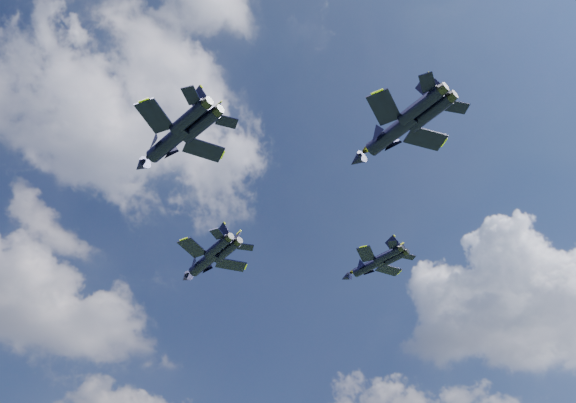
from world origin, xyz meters
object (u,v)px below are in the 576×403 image
(jet_right, at_px, (367,267))
(jet_slot, at_px, (389,136))
(jet_lead, at_px, (203,263))
(jet_left, at_px, (167,144))

(jet_right, bearing_deg, jet_slot, -135.87)
(jet_lead, xyz_separation_m, jet_right, (24.17, -13.04, -1.96))
(jet_lead, relative_size, jet_right, 1.26)
(jet_lead, distance_m, jet_right, 27.54)
(jet_left, bearing_deg, jet_slot, -48.33)
(jet_lead, distance_m, jet_slot, 39.37)
(jet_left, distance_m, jet_slot, 29.90)
(jet_right, bearing_deg, jet_left, 173.39)
(jet_lead, height_order, jet_right, jet_lead)
(jet_left, height_order, jet_slot, jet_slot)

